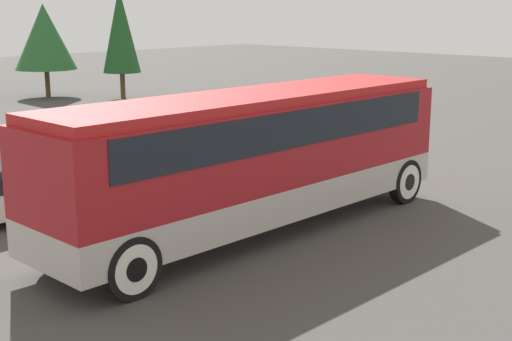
{
  "coord_description": "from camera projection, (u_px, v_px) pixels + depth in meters",
  "views": [
    {
      "loc": [
        -11.56,
        -11.14,
        5.19
      ],
      "look_at": [
        0.0,
        0.0,
        1.47
      ],
      "focal_mm": 50.0,
      "sensor_mm": 36.0,
      "label": 1
    }
  ],
  "objects": [
    {
      "name": "parked_car_near",
      "position": [
        18.0,
        189.0,
        17.83
      ],
      "size": [
        4.8,
        1.91,
        1.43
      ],
      "color": "silver",
      "rests_on": "ground_plane"
    },
    {
      "name": "ground_plane",
      "position": [
        256.0,
        231.0,
        16.81
      ],
      "size": [
        120.0,
        120.0,
        0.0
      ],
      "primitive_type": "plane",
      "color": "#423F3D"
    },
    {
      "name": "parked_car_mid",
      "position": [
        217.0,
        142.0,
        24.21
      ],
      "size": [
        4.68,
        1.9,
        1.34
      ],
      "color": "maroon",
      "rests_on": "ground_plane"
    },
    {
      "name": "tree_center",
      "position": [
        120.0,
        30.0,
        40.24
      ],
      "size": [
        2.14,
        2.14,
        6.25
      ],
      "color": "brown",
      "rests_on": "ground_plane"
    },
    {
      "name": "tour_bus",
      "position": [
        259.0,
        148.0,
        16.43
      ],
      "size": [
        11.12,
        2.61,
        3.27
      ],
      "color": "#B7B2A8",
      "rests_on": "ground_plane"
    },
    {
      "name": "tree_right",
      "position": [
        45.0,
        37.0,
        40.85
      ],
      "size": [
        3.5,
        3.5,
        5.33
      ],
      "color": "brown",
      "rests_on": "ground_plane"
    }
  ]
}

